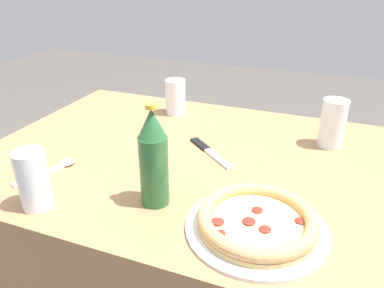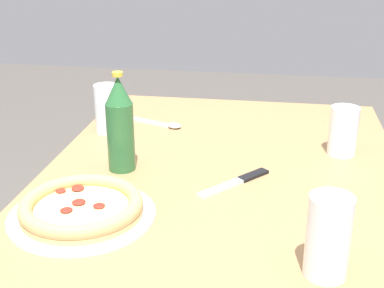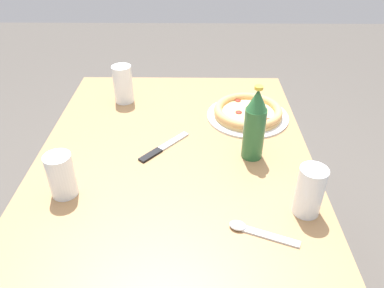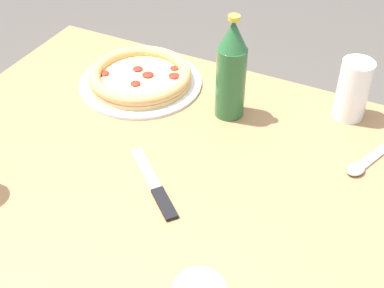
{
  "view_description": "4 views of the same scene",
  "coord_description": "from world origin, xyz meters",
  "px_view_note": "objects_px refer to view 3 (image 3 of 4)",
  "views": [
    {
      "loc": [
        0.37,
        -0.93,
        1.28
      ],
      "look_at": [
        0.03,
        -0.06,
        0.83
      ],
      "focal_mm": 35.0,
      "sensor_mm": 36.0,
      "label": 1
    },
    {
      "loc": [
        1.2,
        0.12,
        1.32
      ],
      "look_at": [
        -0.04,
        -0.08,
        0.82
      ],
      "focal_mm": 50.0,
      "sensor_mm": 36.0,
      "label": 2
    },
    {
      "loc": [
        -0.98,
        -0.07,
        1.49
      ],
      "look_at": [
        0.01,
        -0.06,
        0.81
      ],
      "focal_mm": 35.0,
      "sensor_mm": 36.0,
      "label": 3
    },
    {
      "loc": [
        -0.36,
        0.7,
        1.51
      ],
      "look_at": [
        0.02,
        -0.08,
        0.79
      ],
      "focal_mm": 50.0,
      "sensor_mm": 36.0,
      "label": 4
    }
  ],
  "objects_px": {
    "pizza_salami": "(248,112)",
    "glass_red_wine": "(123,85)",
    "glass_water": "(62,177)",
    "spoon": "(252,230)",
    "glass_mango_juice": "(309,193)",
    "knife": "(162,148)",
    "beer_bottle": "(255,125)"
  },
  "relations": [
    {
      "from": "pizza_salami",
      "to": "glass_red_wine",
      "type": "distance_m",
      "value": 0.51
    },
    {
      "from": "glass_water",
      "to": "spoon",
      "type": "distance_m",
      "value": 0.54
    },
    {
      "from": "pizza_salami",
      "to": "spoon",
      "type": "relative_size",
      "value": 1.73
    },
    {
      "from": "glass_mango_juice",
      "to": "spoon",
      "type": "xyz_separation_m",
      "value": [
        -0.08,
        0.15,
        -0.06
      ]
    },
    {
      "from": "knife",
      "to": "beer_bottle",
      "type": "bearing_deg",
      "value": -96.87
    },
    {
      "from": "glass_red_wine",
      "to": "spoon",
      "type": "xyz_separation_m",
      "value": [
        -0.7,
        -0.44,
        -0.07
      ]
    },
    {
      "from": "knife",
      "to": "spoon",
      "type": "relative_size",
      "value": 1.01
    },
    {
      "from": "glass_red_wine",
      "to": "glass_mango_juice",
      "type": "relative_size",
      "value": 1.05
    },
    {
      "from": "spoon",
      "to": "pizza_salami",
      "type": "bearing_deg",
      "value": -5.24
    },
    {
      "from": "glass_water",
      "to": "beer_bottle",
      "type": "xyz_separation_m",
      "value": [
        0.19,
        -0.56,
        0.06
      ]
    },
    {
      "from": "knife",
      "to": "spoon",
      "type": "height_order",
      "value": "spoon"
    },
    {
      "from": "glass_water",
      "to": "knife",
      "type": "relative_size",
      "value": 0.73
    },
    {
      "from": "pizza_salami",
      "to": "glass_mango_juice",
      "type": "xyz_separation_m",
      "value": [
        -0.5,
        -0.1,
        0.04
      ]
    },
    {
      "from": "knife",
      "to": "spoon",
      "type": "bearing_deg",
      "value": -144.87
    },
    {
      "from": "glass_red_wine",
      "to": "glass_water",
      "type": "relative_size",
      "value": 1.15
    },
    {
      "from": "glass_mango_juice",
      "to": "beer_bottle",
      "type": "bearing_deg",
      "value": 24.61
    },
    {
      "from": "beer_bottle",
      "to": "knife",
      "type": "height_order",
      "value": "beer_bottle"
    },
    {
      "from": "pizza_salami",
      "to": "glass_mango_juice",
      "type": "relative_size",
      "value": 2.14
    },
    {
      "from": "glass_red_wine",
      "to": "pizza_salami",
      "type": "bearing_deg",
      "value": -104.24
    },
    {
      "from": "glass_red_wine",
      "to": "knife",
      "type": "xyz_separation_m",
      "value": [
        -0.34,
        -0.18,
        -0.07
      ]
    },
    {
      "from": "knife",
      "to": "glass_mango_juice",
      "type": "bearing_deg",
      "value": -125.1
    },
    {
      "from": "spoon",
      "to": "knife",
      "type": "bearing_deg",
      "value": 35.13
    },
    {
      "from": "glass_water",
      "to": "glass_mango_juice",
      "type": "xyz_separation_m",
      "value": [
        -0.06,
        -0.67,
        0.01
      ]
    },
    {
      "from": "knife",
      "to": "pizza_salami",
      "type": "bearing_deg",
      "value": -55.24
    },
    {
      "from": "beer_bottle",
      "to": "knife",
      "type": "distance_m",
      "value": 0.32
    },
    {
      "from": "glass_red_wine",
      "to": "glass_water",
      "type": "bearing_deg",
      "value": 171.86
    },
    {
      "from": "glass_mango_juice",
      "to": "glass_water",
      "type": "bearing_deg",
      "value": 84.52
    },
    {
      "from": "pizza_salami",
      "to": "knife",
      "type": "distance_m",
      "value": 0.38
    },
    {
      "from": "pizza_salami",
      "to": "glass_red_wine",
      "type": "relative_size",
      "value": 2.04
    },
    {
      "from": "glass_red_wine",
      "to": "beer_bottle",
      "type": "height_order",
      "value": "beer_bottle"
    },
    {
      "from": "glass_water",
      "to": "spoon",
      "type": "bearing_deg",
      "value": -105.18
    },
    {
      "from": "pizza_salami",
      "to": "beer_bottle",
      "type": "distance_m",
      "value": 0.27
    }
  ]
}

